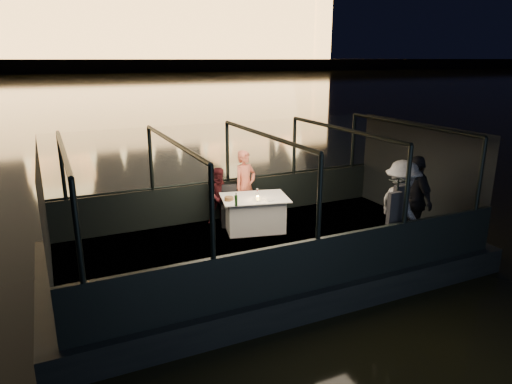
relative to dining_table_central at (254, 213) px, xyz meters
name	(u,v)px	position (x,y,z in m)	size (l,w,h in m)	color
river_water	(64,84)	(-0.21, 79.07, -0.89)	(500.00, 500.00, 0.00)	black
boat_hull	(264,268)	(-0.21, -0.93, -0.89)	(8.60, 4.40, 1.00)	black
boat_deck	(264,247)	(-0.21, -0.93, -0.41)	(8.00, 4.00, 0.04)	black
gunwale_port	(228,199)	(-0.21, 1.07, 0.06)	(8.00, 0.08, 0.90)	black
gunwale_starboard	(317,264)	(-0.21, -2.93, 0.06)	(8.00, 0.08, 0.90)	black
cabin_glass_port	(227,152)	(-0.21, 1.07, 1.21)	(8.00, 0.02, 1.40)	#99B2B2
cabin_glass_starboard	(320,197)	(-0.21, -2.93, 1.21)	(8.00, 0.02, 1.40)	#99B2B2
cabin_roof_glass	(265,135)	(-0.21, -0.93, 1.91)	(8.00, 4.00, 0.02)	#99B2B2
end_wall_fore	(45,221)	(-4.21, -0.93, 0.76)	(0.02, 4.00, 2.30)	black
end_wall_aft	(418,172)	(3.79, -0.93, 0.76)	(0.02, 4.00, 2.30)	black
canopy_ribs	(264,192)	(-0.21, -0.93, 0.76)	(8.00, 4.00, 2.30)	black
embankment	(47,66)	(-0.21, 209.07, 0.11)	(400.00, 140.00, 6.00)	#423D33
dining_table_central	(254,213)	(0.00, 0.00, 0.00)	(1.45, 1.05, 0.77)	white
chair_port_left	(231,206)	(-0.37, 0.51, 0.06)	(0.43, 0.43, 0.91)	black
chair_port_right	(246,204)	(0.03, 0.55, 0.06)	(0.40, 0.40, 0.85)	black
coat_stand	(395,218)	(1.61, -2.68, 0.51)	(0.46, 0.37, 1.66)	black
person_woman_coral	(245,189)	(0.09, 0.72, 0.36)	(0.60, 0.40, 1.68)	#D5694D
person_man_maroon	(220,192)	(-0.54, 0.72, 0.36)	(0.64, 0.50, 1.33)	#391013
passenger_stripe	(400,211)	(2.09, -2.29, 0.47)	(1.20, 0.68, 1.86)	silver
passenger_dark	(414,203)	(2.69, -2.01, 0.47)	(1.09, 0.46, 1.85)	black
wine_bottle	(236,199)	(-0.60, -0.39, 0.53)	(0.06, 0.06, 0.28)	#133312
bread_basket	(229,199)	(-0.60, 0.01, 0.42)	(0.20, 0.20, 0.08)	brown
amber_candle	(258,198)	(-0.02, -0.22, 0.42)	(0.06, 0.06, 0.09)	yellow
plate_near	(269,200)	(0.20, -0.34, 0.39)	(0.21, 0.21, 0.01)	silver
plate_far	(230,200)	(-0.58, 0.02, 0.39)	(0.22, 0.22, 0.01)	white
wine_glass_white	(235,201)	(-0.60, -0.35, 0.48)	(0.07, 0.07, 0.20)	white
wine_glass_red	(257,192)	(0.09, 0.04, 0.48)	(0.06, 0.06, 0.18)	white
wine_glass_empty	(257,197)	(-0.08, -0.31, 0.48)	(0.06, 0.06, 0.18)	silver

